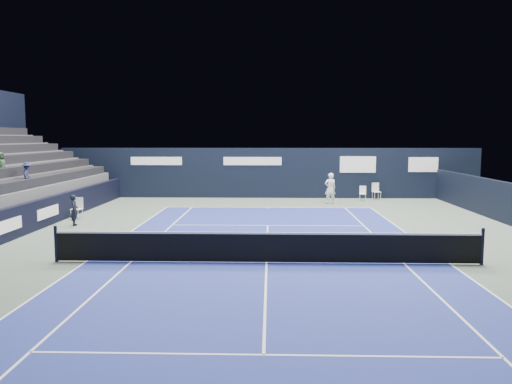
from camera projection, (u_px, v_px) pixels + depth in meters
ground at (267, 248)px, 17.00m from camera, size 48.00×48.00×0.00m
court_surface at (267, 263)px, 15.01m from camera, size 10.97×23.77×0.01m
folding_chair_back_a at (363, 192)px, 29.84m from camera, size 0.44×0.43×0.87m
folding_chair_back_b at (376, 190)px, 30.33m from camera, size 0.52×0.51×1.02m
line_judge_chair at (78, 207)px, 23.13m from camera, size 0.51×0.50×0.99m
line_judge at (74, 210)px, 21.30m from camera, size 0.43×0.55×1.33m
court_markings at (267, 263)px, 15.01m from camera, size 11.03×23.83×0.00m
tennis_net at (267, 246)px, 14.96m from camera, size 12.90×0.10×1.10m
back_sponsor_wall at (269, 173)px, 31.23m from camera, size 26.00×0.63×3.10m
side_barrier_left at (44, 212)px, 21.15m from camera, size 0.33×22.00×1.20m
tennis_player at (330, 188)px, 28.35m from camera, size 0.71×0.88×1.76m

